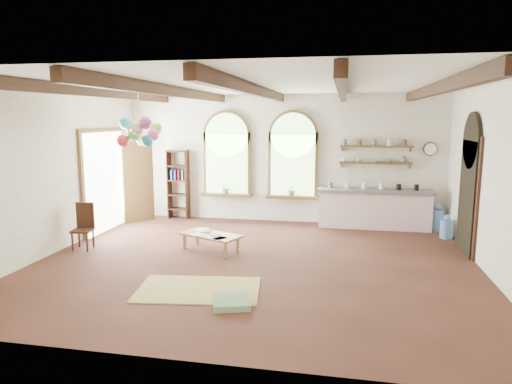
% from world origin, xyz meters
% --- Properties ---
extents(floor, '(8.00, 8.00, 0.00)m').
position_xyz_m(floor, '(0.00, 0.00, 0.00)').
color(floor, '#512A21').
rests_on(floor, ground).
extents(ceiling_beams, '(6.20, 6.80, 0.18)m').
position_xyz_m(ceiling_beams, '(0.00, 0.00, 3.10)').
color(ceiling_beams, '#371F11').
rests_on(ceiling_beams, ceiling).
extents(window_left, '(1.30, 0.28, 2.20)m').
position_xyz_m(window_left, '(-1.40, 3.43, 1.63)').
color(window_left, brown).
rests_on(window_left, floor).
extents(window_right, '(1.30, 0.28, 2.20)m').
position_xyz_m(window_right, '(0.30, 3.43, 1.63)').
color(window_right, brown).
rests_on(window_right, floor).
extents(left_doorway, '(0.10, 1.90, 2.50)m').
position_xyz_m(left_doorway, '(-3.95, 1.80, 1.15)').
color(left_doorway, brown).
rests_on(left_doorway, floor).
extents(right_doorway, '(0.10, 1.30, 2.40)m').
position_xyz_m(right_doorway, '(3.95, 1.50, 1.10)').
color(right_doorway, black).
rests_on(right_doorway, floor).
extents(kitchen_counter, '(2.68, 0.62, 0.94)m').
position_xyz_m(kitchen_counter, '(2.30, 3.20, 0.48)').
color(kitchen_counter, white).
rests_on(kitchen_counter, floor).
extents(wall_shelf_lower, '(1.70, 0.24, 0.04)m').
position_xyz_m(wall_shelf_lower, '(2.30, 3.38, 1.55)').
color(wall_shelf_lower, brown).
rests_on(wall_shelf_lower, wall_back).
extents(wall_shelf_upper, '(1.70, 0.24, 0.04)m').
position_xyz_m(wall_shelf_upper, '(2.30, 3.38, 1.95)').
color(wall_shelf_upper, brown).
rests_on(wall_shelf_upper, wall_back).
extents(wall_clock, '(0.32, 0.04, 0.32)m').
position_xyz_m(wall_clock, '(3.55, 3.45, 1.90)').
color(wall_clock, black).
rests_on(wall_clock, wall_back).
extents(bookshelf, '(0.53, 0.32, 1.80)m').
position_xyz_m(bookshelf, '(-2.70, 3.32, 0.90)').
color(bookshelf, '#371F11').
rests_on(bookshelf, floor).
extents(coffee_table, '(1.34, 1.00, 0.35)m').
position_xyz_m(coffee_table, '(-1.01, 0.57, 0.31)').
color(coffee_table, tan).
rests_on(coffee_table, floor).
extents(side_chair, '(0.42, 0.42, 0.94)m').
position_xyz_m(side_chair, '(-3.59, 0.22, 0.27)').
color(side_chair, '#371F11').
rests_on(side_chair, floor).
extents(floor_mat, '(2.01, 1.39, 0.02)m').
position_xyz_m(floor_mat, '(-0.60, -1.47, 0.01)').
color(floor_mat, tan).
rests_on(floor_mat, floor).
extents(floor_cushion, '(0.65, 0.65, 0.09)m').
position_xyz_m(floor_cushion, '(0.05, -1.94, 0.05)').
color(floor_cushion, '#6C8D61').
rests_on(floor_cushion, floor).
extents(water_jug_a, '(0.33, 0.33, 0.64)m').
position_xyz_m(water_jug_a, '(3.75, 3.20, 0.28)').
color(water_jug_a, '#5887BD').
rests_on(water_jug_a, floor).
extents(water_jug_b, '(0.28, 0.28, 0.54)m').
position_xyz_m(water_jug_b, '(3.82, 2.48, 0.23)').
color(water_jug_b, '#5887BD').
rests_on(water_jug_b, floor).
extents(balloon_cluster, '(0.78, 0.78, 1.16)m').
position_xyz_m(balloon_cluster, '(-2.58, 0.87, 2.35)').
color(balloon_cluster, white).
rests_on(balloon_cluster, floor).
extents(table_book, '(0.20, 0.27, 0.02)m').
position_xyz_m(table_book, '(-1.24, 0.73, 0.36)').
color(table_book, olive).
rests_on(table_book, coffee_table).
extents(tablet, '(0.28, 0.31, 0.01)m').
position_xyz_m(tablet, '(-0.89, 0.52, 0.35)').
color(tablet, black).
rests_on(tablet, coffee_table).
extents(potted_plant_left, '(0.27, 0.23, 0.30)m').
position_xyz_m(potted_plant_left, '(-1.40, 3.32, 0.85)').
color(potted_plant_left, '#598C4C').
rests_on(potted_plant_left, window_left).
extents(potted_plant_right, '(0.27, 0.23, 0.30)m').
position_xyz_m(potted_plant_right, '(0.30, 3.32, 0.85)').
color(potted_plant_right, '#598C4C').
rests_on(potted_plant_right, window_right).
extents(shelf_cup_a, '(0.12, 0.10, 0.10)m').
position_xyz_m(shelf_cup_a, '(1.55, 3.38, 1.62)').
color(shelf_cup_a, white).
rests_on(shelf_cup_a, wall_shelf_lower).
extents(shelf_cup_b, '(0.10, 0.10, 0.09)m').
position_xyz_m(shelf_cup_b, '(1.90, 3.38, 1.62)').
color(shelf_cup_b, beige).
rests_on(shelf_cup_b, wall_shelf_lower).
extents(shelf_bowl_a, '(0.22, 0.22, 0.05)m').
position_xyz_m(shelf_bowl_a, '(2.25, 3.38, 1.60)').
color(shelf_bowl_a, beige).
rests_on(shelf_bowl_a, wall_shelf_lower).
extents(shelf_bowl_b, '(0.20, 0.20, 0.06)m').
position_xyz_m(shelf_bowl_b, '(2.60, 3.38, 1.60)').
color(shelf_bowl_b, '#8C664C').
rests_on(shelf_bowl_b, wall_shelf_lower).
extents(shelf_vase, '(0.18, 0.18, 0.19)m').
position_xyz_m(shelf_vase, '(2.95, 3.38, 1.67)').
color(shelf_vase, slate).
rests_on(shelf_vase, wall_shelf_lower).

